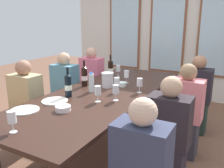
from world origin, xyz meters
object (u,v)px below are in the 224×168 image
Objects in this scene: wine_glass_6 at (98,91)px; seated_person_3 at (196,97)px; tasting_bowl_0 at (122,84)px; wine_glass_4 at (117,82)px; white_plate_0 at (55,101)px; metal_pitcher at (107,80)px; wine_glass_0 at (118,69)px; water_bottle at (91,83)px; seated_person_2 at (92,80)px; wine_glass_7 at (127,74)px; seated_person_7 at (168,138)px; seated_person_6 at (27,106)px; wine_bottle_2 at (84,76)px; seated_person_5 at (185,113)px; wine_glass_2 at (140,83)px; wine_glass_3 at (116,90)px; wine_glass_1 at (12,118)px; white_plate_1 at (25,110)px; dining_table at (104,96)px; tasting_bowl_1 at (63,108)px; wine_bottle_0 at (111,69)px; seated_person_4 at (65,91)px; wine_bottle_1 at (68,85)px.

seated_person_3 is at bearing 60.55° from wine_glass_6.
tasting_bowl_0 is 0.27m from wine_glass_4.
white_plate_0 is 1.45× the size of metal_pitcher.
wine_glass_0 is at bearing 107.06° from wine_glass_6.
seated_person_2 is at bearing 123.32° from water_bottle.
tasting_bowl_0 is 0.20m from wine_glass_7.
wine_glass_4 is 1.27m from seated_person_3.
seated_person_7 is at bearing -39.25° from seated_person_2.
seated_person_6 is (-1.80, -1.42, 0.00)m from seated_person_3.
seated_person_5 reaches higher than wine_bottle_2.
wine_glass_2 is at bearing 133.31° from seated_person_7.
wine_glass_3 is 1.00× the size of wine_glass_7.
seated_person_7 is (1.80, 0.01, 0.00)m from seated_person_6.
wine_glass_2 is (0.74, 0.07, -0.01)m from wine_bottle_2.
wine_glass_1 is 1.35m from wine_glass_4.
metal_pitcher is 1.31m from seated_person_3.
seated_person_5 is at bearing 40.39° from wine_glass_3.
wine_glass_2 is 0.16× the size of seated_person_6.
water_bottle is at bearing 73.09° from white_plate_0.
metal_pitcher reaches higher than wine_glass_2.
white_plate_1 is 0.78m from seated_person_6.
wine_glass_7 reaches higher than white_plate_1.
wine_glass_1 is 1.77m from wine_glass_7.
seated_person_3 and seated_person_7 have the same top height.
seated_person_5 reaches higher than dining_table.
tasting_bowl_1 is 0.85× the size of wine_glass_7.
metal_pitcher reaches higher than wine_glass_7.
wine_bottle_0 is at bearing -128.69° from wine_glass_0.
dining_table is at bearing 157.62° from seated_person_7.
wine_glass_1 and wine_glass_4 have the same top height.
white_plate_0 is 1.01× the size of white_plate_1.
wine_bottle_0 is 2.88× the size of tasting_bowl_0.
wine_bottle_0 reaches higher than wine_glass_1.
wine_bottle_0 reaches higher than wine_glass_3.
seated_person_4 is (-0.96, -0.13, -0.34)m from wine_glass_7.
wine_bottle_0 is 1.94× the size of wine_glass_2.
tasting_bowl_1 is at bearing -117.80° from seated_person_3.
tasting_bowl_0 is at bearing 179.63° from seated_person_5.
wine_bottle_0 is at bearing -164.52° from seated_person_3.
seated_person_3 is (0.78, 1.37, -0.33)m from wine_glass_6.
wine_glass_1 is (0.15, -2.05, -0.00)m from wine_glass_0.
metal_pitcher is at bearing 18.08° from wine_bottle_2.
water_bottle is 1.38× the size of wine_glass_0.
white_plate_1 is 1.29m from tasting_bowl_0.
wine_bottle_1 is 1.94× the size of wine_glass_1.
wine_glass_0 is 0.82m from seated_person_2.
seated_person_7 is at bearing -46.69° from wine_glass_2.
wine_glass_4 is (0.20, 1.34, 0.00)m from wine_glass_1.
wine_glass_7 is at bearing 99.79° from wine_glass_4.
wine_bottle_0 is at bearing 96.60° from wine_glass_1.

